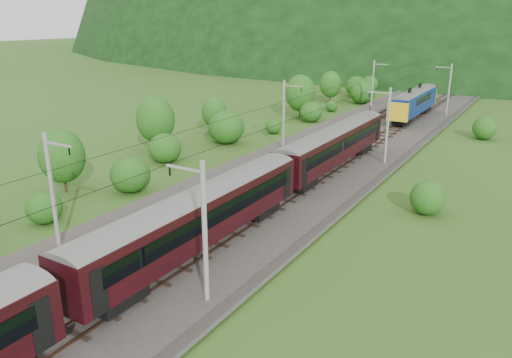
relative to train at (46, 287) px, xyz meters
The scene contains 14 objects.
ground 8.22m from the train, 108.77° to the left, with size 600.00×600.00×0.00m, color #38541A.
railbed 17.55m from the train, 98.01° to the left, with size 14.00×220.00×0.30m, color #38332D.
track_left 17.99m from the train, 105.71° to the left, with size 2.40×220.00×0.27m.
track_right 17.34m from the train, 90.00° to the left, with size 2.40×220.00×0.27m.
catenary_left 40.00m from the train, 102.31° to the left, with size 2.54×192.28×8.00m.
catenary_right 39.25m from the train, 84.56° to the left, with size 2.54×192.28×8.00m.
overhead_wires 17.61m from the train, 98.01° to the left, with size 4.83×198.00×0.03m.
mountain_ridge 330.58m from the train, 111.73° to the left, with size 336.00×280.00×132.00m, color black.
train is the anchor object (origin of this frame).
hazard_post_near 71.45m from the train, 92.23° to the left, with size 0.16×0.16×1.51m, color red.
hazard_post_far 50.69m from the train, 92.15° to the left, with size 0.16×0.16×1.47m, color red.
signal 64.00m from the train, 95.66° to the left, with size 0.22×0.22×2.03m.
vegetation_left 36.34m from the train, 116.81° to the left, with size 13.88×148.66×6.79m.
vegetation_right 33.31m from the train, 70.62° to the left, with size 3.42×90.26×2.71m.
Camera 1 is at (21.08, -19.33, 15.23)m, focal length 35.00 mm.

